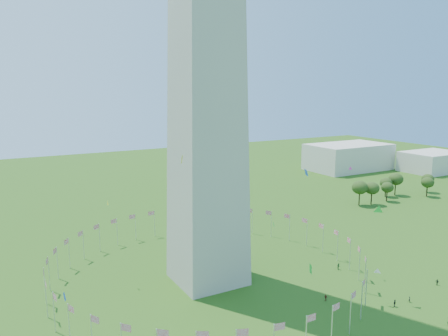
{
  "coord_description": "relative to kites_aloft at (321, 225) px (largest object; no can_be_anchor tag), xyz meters",
  "views": [
    {
      "loc": [
        -49.43,
        -47.1,
        50.22
      ],
      "look_at": [
        -3.48,
        35.0,
        32.98
      ],
      "focal_mm": 35.0,
      "sensor_mm": 36.0,
      "label": 1
    }
  ],
  "objects": [
    {
      "name": "flag_ring",
      "position": [
        -13.76,
        27.54,
        -16.34
      ],
      "size": [
        80.24,
        80.24,
        9.0
      ],
      "color": "silver",
      "rests_on": "ground"
    },
    {
      "name": "gov_building_east_a",
      "position": [
        136.24,
        127.54,
        -12.84
      ],
      "size": [
        50.0,
        30.0,
        16.0
      ],
      "primitive_type": "cube",
      "color": "beige",
      "rests_on": "ground"
    },
    {
      "name": "gov_building_east_b",
      "position": [
        176.24,
        97.54,
        -14.84
      ],
      "size": [
        35.0,
        25.0,
        12.0
      ],
      "primitive_type": "cube",
      "color": "beige",
      "rests_on": "ground"
    },
    {
      "name": "kites_aloft",
      "position": [
        0.0,
        0.0,
        0.0
      ],
      "size": [
        94.14,
        72.83,
        38.26
      ],
      "color": "green",
      "rests_on": "ground"
    },
    {
      "name": "tree_line_east",
      "position": [
        98.69,
        62.81,
        -16.0
      ],
      "size": [
        53.43,
        15.32,
        10.64
      ],
      "color": "#32511B",
      "rests_on": "ground"
    }
  ]
}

